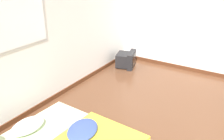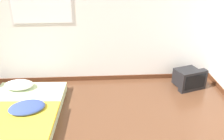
{
  "view_description": "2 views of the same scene",
  "coord_description": "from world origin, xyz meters",
  "views": [
    {
      "loc": [
        -2.75,
        -0.43,
        2.4
      ],
      "look_at": [
        0.84,
        1.82,
        0.55
      ],
      "focal_mm": 40.0,
      "sensor_mm": 36.0,
      "label": 1
    },
    {
      "loc": [
        0.56,
        -1.79,
        2.44
      ],
      "look_at": [
        0.78,
        1.83,
        0.64
      ],
      "focal_mm": 40.0,
      "sensor_mm": 36.0,
      "label": 2
    }
  ],
  "objects": [
    {
      "name": "wall_back",
      "position": [
        -0.01,
        2.72,
        1.29
      ],
      "size": [
        8.11,
        0.08,
        2.6
      ],
      "color": "white",
      "rests_on": "ground_plane"
    },
    {
      "name": "mattress_bed",
      "position": [
        -0.7,
        1.48,
        0.11
      ],
      "size": [
        1.32,
        1.87,
        0.29
      ],
      "color": "beige",
      "rests_on": "ground_plane"
    },
    {
      "name": "crt_tv",
      "position": [
        2.28,
        2.3,
        0.19
      ],
      "size": [
        0.59,
        0.55,
        0.39
      ],
      "color": "black",
      "rests_on": "ground_plane"
    }
  ]
}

